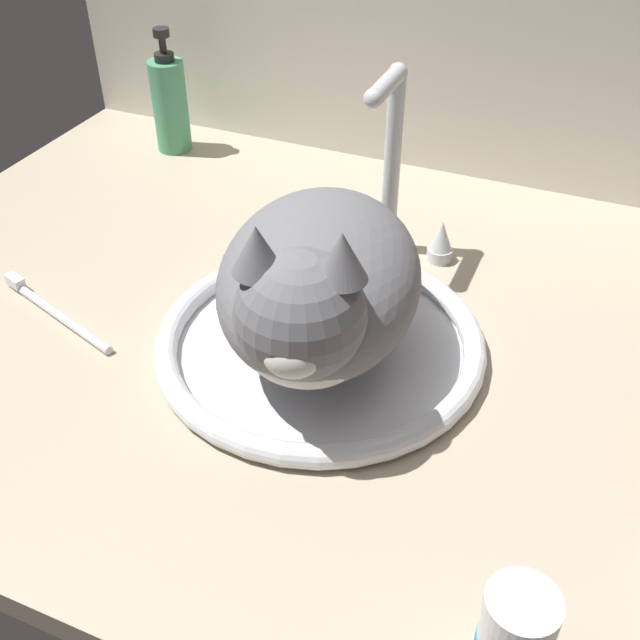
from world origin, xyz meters
The scene contains 8 objects.
countertop centered at (0.00, 0.00, 1.50)cm, with size 115.80×81.23×3.00cm, color #B7A88E.
backsplash_wall centered at (0.00, 41.82, 15.74)cm, with size 115.80×2.40×31.48cm, color silver.
sink_basin centered at (1.67, -4.33, 4.06)cm, with size 34.84×34.84×2.42cm.
faucet centered at (1.67, 16.68, 12.20)cm, with size 16.90×10.99×23.68cm.
cat centered at (2.25, -6.58, 12.93)cm, with size 26.42×40.47×19.22cm.
soap_pump_bottle centered at (-38.34, 31.80, 10.30)cm, with size 5.29×5.29×18.49cm.
pill_bottle centered at (27.29, -31.44, 7.08)cm, with size 5.06×5.06×8.78cm.
toothbrush centered at (-28.10, -10.57, 3.61)cm, with size 18.72×7.14×1.70cm.
Camera 1 is at (25.91, -61.38, 55.52)cm, focal length 42.80 mm.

